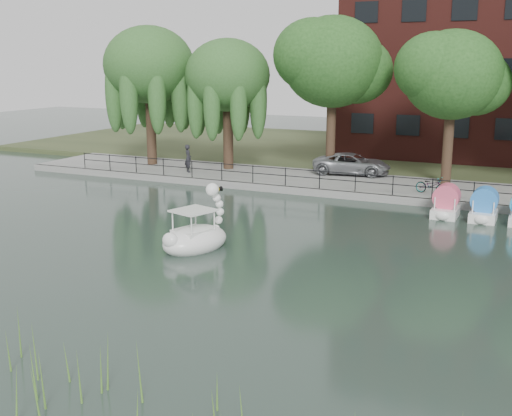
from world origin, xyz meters
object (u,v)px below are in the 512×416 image
Objects in this scene: pedestrian at (188,156)px; swan_boat at (196,235)px; bicycle at (431,184)px; minivan at (352,162)px.

pedestrian is 15.34m from swan_boat.
bicycle is 14.33m from swan_boat.
swan_boat reaches higher than minivan.
minivan is 1.59× the size of swan_boat.
minivan is 16.56m from swan_boat.
minivan is 6.68m from bicycle.
pedestrian is (-14.88, 0.38, 0.49)m from bicycle.
minivan is at bearing 70.30° from bicycle.
minivan is at bearing 102.79° from swan_boat.
pedestrian reaches higher than minivan.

